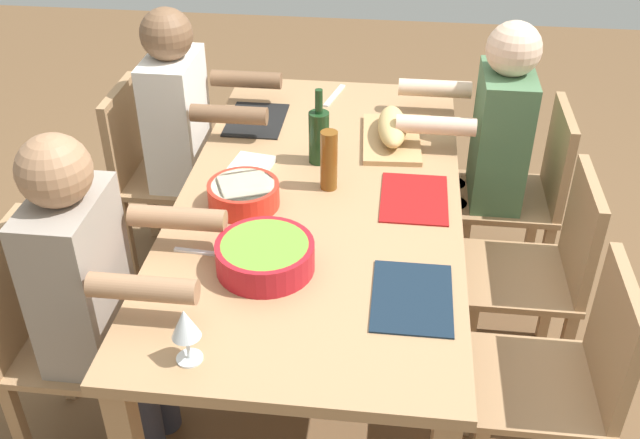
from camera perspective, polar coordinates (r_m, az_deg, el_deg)
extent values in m
plane|color=brown|center=(3.04, 0.00, -9.86)|extent=(8.00, 8.00, 0.00)
cube|color=#A87F56|center=(2.60, 0.00, 1.66)|extent=(1.94, 0.98, 0.04)
cube|color=#A87F56|center=(3.62, -5.08, 4.78)|extent=(0.07, 0.07, 0.70)
cube|color=#A87F56|center=(3.56, 8.60, 3.96)|extent=(0.07, 0.07, 0.70)
cube|color=#A87F56|center=(2.79, 15.08, -4.24)|extent=(0.40, 0.40, 0.03)
cube|color=#A87F56|center=(2.70, 19.54, -0.89)|extent=(0.38, 0.04, 0.40)
cube|color=#A87F56|center=(2.78, 11.25, -9.86)|extent=(0.04, 0.04, 0.42)
cube|color=#A87F56|center=(3.03, 10.95, -5.42)|extent=(0.04, 0.04, 0.42)
cube|color=#A87F56|center=(2.84, 18.19, -10.11)|extent=(0.04, 0.04, 0.42)
cube|color=#A87F56|center=(3.09, 17.27, -5.74)|extent=(0.04, 0.04, 0.42)
cube|color=#A87F56|center=(3.22, 14.12, 1.60)|extent=(0.40, 0.40, 0.03)
cube|color=#A87F56|center=(3.15, 17.93, 4.63)|extent=(0.38, 0.04, 0.40)
cube|color=#A87F56|center=(3.19, 10.81, -3.24)|extent=(0.04, 0.04, 0.42)
cube|color=#A87F56|center=(3.46, 10.58, 0.15)|extent=(0.04, 0.04, 0.42)
cube|color=#A87F56|center=(3.24, 16.81, -3.58)|extent=(0.04, 0.04, 0.42)
cube|color=#A87F56|center=(3.51, 16.11, -0.21)|extent=(0.04, 0.04, 0.42)
cylinder|color=#2D2D38|center=(3.25, 9.89, -2.05)|extent=(0.11, 0.11, 0.45)
cylinder|color=#2D2D38|center=(3.38, 9.82, -0.46)|extent=(0.11, 0.11, 0.45)
cube|color=#4C724C|center=(3.07, 13.74, 6.21)|extent=(0.34, 0.20, 0.55)
cylinder|color=beige|center=(2.84, 8.93, 7.18)|extent=(0.07, 0.30, 0.07)
cylinder|color=beige|center=(3.15, 8.85, 9.96)|extent=(0.07, 0.30, 0.07)
sphere|color=beige|center=(2.92, 14.73, 12.61)|extent=(0.21, 0.21, 0.21)
cube|color=#A87F56|center=(2.54, -18.21, -9.21)|extent=(0.40, 0.40, 0.03)
cube|color=#A87F56|center=(2.49, -22.91, -5.05)|extent=(0.38, 0.04, 0.40)
cube|color=#A87F56|center=(2.75, -12.75, -10.69)|extent=(0.04, 0.04, 0.42)
cube|color=#A87F56|center=(2.54, -15.10, -15.99)|extent=(0.04, 0.04, 0.42)
cube|color=#A87F56|center=(2.87, -19.29, -9.79)|extent=(0.04, 0.04, 0.42)
cube|color=#A87F56|center=(2.67, -22.17, -14.71)|extent=(0.04, 0.04, 0.42)
cylinder|color=#2D2D38|center=(2.67, -12.33, -11.97)|extent=(0.11, 0.11, 0.45)
cylinder|color=#2D2D38|center=(2.57, -13.39, -14.48)|extent=(0.11, 0.11, 0.45)
cube|color=gray|center=(2.34, -18.10, -4.24)|extent=(0.34, 0.20, 0.55)
cylinder|color=#9E7251|center=(2.31, -10.93, 0.10)|extent=(0.07, 0.30, 0.07)
cylinder|color=#9E7251|center=(2.05, -13.51, -5.17)|extent=(0.07, 0.30, 0.07)
sphere|color=#9E7251|center=(2.14, -19.82, 3.56)|extent=(0.21, 0.21, 0.21)
cube|color=#A87F56|center=(2.39, 16.40, -12.11)|extent=(0.40, 0.40, 0.03)
cube|color=#A87F56|center=(2.30, 21.76, -8.46)|extent=(0.38, 0.04, 0.40)
cube|color=#A87F56|center=(2.64, 11.45, -12.73)|extent=(0.04, 0.04, 0.42)
cube|color=#A87F56|center=(2.70, 18.80, -12.93)|extent=(0.04, 0.04, 0.42)
cube|color=#A87F56|center=(3.33, -11.46, 3.18)|extent=(0.40, 0.40, 0.03)
cube|color=#A87F56|center=(3.29, -14.92, 6.50)|extent=(0.38, 0.04, 0.40)
cube|color=#A87F56|center=(3.54, -7.66, 1.33)|extent=(0.04, 0.04, 0.42)
cube|color=#A87F56|center=(3.27, -9.00, -1.88)|extent=(0.04, 0.04, 0.42)
cube|color=#A87F56|center=(3.64, -12.88, 1.64)|extent=(0.04, 0.04, 0.42)
cube|color=#A87F56|center=(3.37, -14.59, -1.44)|extent=(0.04, 0.04, 0.42)
cylinder|color=#2D2D38|center=(3.45, -7.21, 0.65)|extent=(0.11, 0.11, 0.45)
cylinder|color=#2D2D38|center=(3.33, -7.81, -0.86)|extent=(0.11, 0.11, 0.45)
cube|color=white|center=(3.18, -11.00, 7.57)|extent=(0.34, 0.20, 0.55)
cylinder|color=brown|center=(3.21, -5.70, 10.70)|extent=(0.07, 0.30, 0.07)
cylinder|color=brown|center=(2.91, -7.04, 8.04)|extent=(0.07, 0.30, 0.07)
sphere|color=brown|center=(3.04, -11.77, 13.81)|extent=(0.21, 0.21, 0.21)
cylinder|color=#B21923|center=(2.21, -4.26, -2.83)|extent=(0.30, 0.30, 0.09)
cylinder|color=#669E33|center=(2.20, -4.29, -2.22)|extent=(0.26, 0.26, 0.03)
cylinder|color=red|center=(2.51, -5.91, 1.93)|extent=(0.24, 0.24, 0.08)
cylinder|color=beige|center=(2.50, -5.95, 2.45)|extent=(0.21, 0.21, 0.03)
cube|color=tan|center=(2.93, 5.52, 6.21)|extent=(0.41, 0.24, 0.02)
ellipsoid|color=tan|center=(2.90, 5.58, 7.16)|extent=(0.33, 0.13, 0.09)
cylinder|color=#193819|center=(2.73, -0.09, 6.34)|extent=(0.08, 0.08, 0.20)
cylinder|color=#193819|center=(2.67, -0.09, 9.10)|extent=(0.03, 0.03, 0.09)
cylinder|color=brown|center=(2.56, 0.69, 4.58)|extent=(0.06, 0.06, 0.22)
cylinder|color=silver|center=(1.97, -10.02, -10.49)|extent=(0.07, 0.07, 0.01)
cylinder|color=silver|center=(1.95, -10.14, -9.64)|extent=(0.01, 0.01, 0.07)
cone|color=silver|center=(1.89, -10.38, -7.88)|extent=(0.08, 0.08, 0.08)
cube|color=maroon|center=(2.57, 7.28, 1.63)|extent=(0.32, 0.23, 0.01)
cube|color=silver|center=(2.32, -9.21, -2.50)|extent=(0.03, 0.17, 0.01)
cube|color=#142333|center=(2.14, 7.12, -5.98)|extent=(0.32, 0.23, 0.01)
cube|color=black|center=(3.09, -4.94, 7.66)|extent=(0.32, 0.23, 0.01)
cube|color=silver|center=(3.30, 1.13, 9.55)|extent=(0.23, 0.08, 0.01)
cube|color=white|center=(2.74, -5.30, 4.20)|extent=(0.16, 0.16, 0.02)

